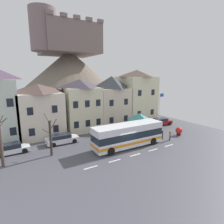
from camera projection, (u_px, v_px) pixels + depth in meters
ground_plane at (126, 150)px, 23.84m from camera, size 40.00×60.00×0.07m
townhouse_01 at (39, 110)px, 28.85m from camera, size 6.78×6.32×8.40m
townhouse_02 at (80, 105)px, 32.38m from camera, size 6.01×6.41×9.03m
townhouse_03 at (112, 101)px, 34.97m from camera, size 6.34×5.14×9.56m
townhouse_04 at (136, 96)px, 38.73m from camera, size 6.93×6.45×10.85m
hilltop_castle at (70, 78)px, 51.58m from camera, size 39.80×39.80×25.17m
transit_bus at (128, 135)px, 24.72m from camera, size 10.27×2.91×3.17m
bus_shelter at (139, 117)px, 29.43m from camera, size 3.60×3.60×3.62m
parked_car_00 at (62, 139)px, 26.07m from camera, size 4.53×2.02×1.35m
parked_car_01 at (11, 149)px, 22.63m from camera, size 4.18×1.87×1.30m
parked_car_02 at (136, 126)px, 33.02m from camera, size 4.18×2.34×1.24m
parked_car_03 at (161, 122)px, 35.88m from camera, size 4.32×2.23×1.36m
pedestrian_00 at (170, 134)px, 27.28m from camera, size 0.34×0.34×1.59m
pedestrian_01 at (162, 134)px, 27.74m from camera, size 0.35×0.35×1.56m
pedestrian_02 at (145, 130)px, 29.66m from camera, size 0.31×0.33×1.57m
pedestrian_03 at (150, 129)px, 30.02m from camera, size 0.33×0.36×1.59m
public_bench at (128, 131)px, 30.71m from camera, size 1.62×0.48×0.87m
flagpole at (160, 109)px, 32.35m from camera, size 0.95×0.10×6.60m
harbour_buoy at (179, 131)px, 29.60m from camera, size 1.10×1.10×1.35m
bare_tree_00 at (51, 137)px, 21.75m from camera, size 1.76×1.12×5.21m
bare_tree_01 at (1, 142)px, 18.95m from camera, size 1.58×1.35×5.53m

